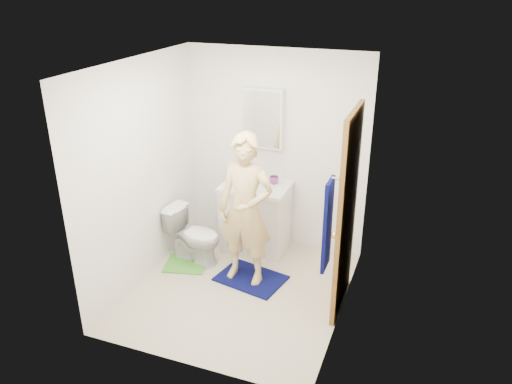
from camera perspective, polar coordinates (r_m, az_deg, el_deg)
floor at (r=5.51m, az=-1.91°, el=-11.16°), size 2.20×2.40×0.02m
ceiling at (r=4.58m, az=-2.33°, el=14.54°), size 2.20×2.40×0.02m
wall_back at (r=5.98m, az=2.34°, el=4.78°), size 2.20×0.02×2.40m
wall_front at (r=3.94m, az=-8.85°, el=-6.04°), size 2.20×0.02×2.40m
wall_left at (r=5.41m, az=-13.04°, el=2.10°), size 0.02×2.40×2.40m
wall_right at (r=4.64m, az=10.68°, el=-1.41°), size 0.02×2.40×2.40m
vanity_cabinet at (r=6.08m, az=-0.01°, el=-3.06°), size 0.75×0.55×0.80m
countertop at (r=5.90m, az=-0.01°, el=0.63°), size 0.79×0.59×0.05m
sink_basin at (r=5.89m, az=-0.01°, el=0.76°), size 0.40×0.40×0.03m
faucet at (r=6.02m, az=0.59°, el=2.00°), size 0.03×0.03×0.12m
medicine_cabinet at (r=5.84m, az=0.77°, el=8.46°), size 0.50×0.12×0.70m
mirror_panel at (r=5.79m, az=0.56°, el=8.30°), size 0.46×0.01×0.66m
door at (r=4.86m, az=10.33°, el=-2.50°), size 0.05×0.80×2.05m
door_knob at (r=4.61m, az=9.02°, el=-4.92°), size 0.07×0.07×0.07m
towel at (r=4.13m, az=8.18°, el=-3.79°), size 0.03×0.24×0.80m
towel_hook at (r=3.94m, az=9.09°, el=1.54°), size 0.06×0.02×0.02m
toilet at (r=5.89m, az=-7.08°, el=-4.92°), size 0.69×0.45×0.66m
bath_mat at (r=5.66m, az=-0.59°, el=-9.83°), size 0.81×0.65×0.02m
green_rug at (r=5.97m, az=-7.99°, el=-8.16°), size 0.56×0.51×0.02m
soap_dispenser at (r=5.90m, az=-2.36°, el=1.91°), size 0.11×0.11×0.19m
toothbrush_cup at (r=5.91m, az=2.06°, el=1.39°), size 0.13×0.13×0.09m
man at (r=5.24m, az=-1.20°, el=-2.08°), size 0.63×0.43×1.67m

